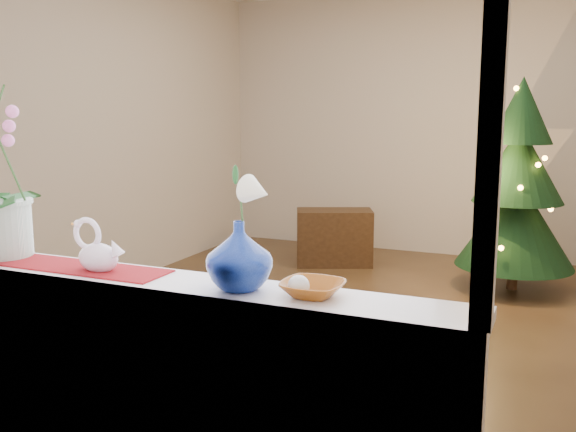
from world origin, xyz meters
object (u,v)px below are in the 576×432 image
at_px(xmas_tree, 518,185).
at_px(blue_vase, 239,250).
at_px(paperweight, 299,286).
at_px(side_table, 334,237).
at_px(amber_dish, 313,290).
at_px(swan, 98,247).

bearing_deg(xmas_tree, blue_vase, -99.31).
height_order(blue_vase, paperweight, blue_vase).
bearing_deg(side_table, blue_vase, -98.38).
relative_size(blue_vase, side_table, 0.36).
relative_size(amber_dish, xmas_tree, 0.10).
distance_m(amber_dish, xmas_tree, 3.76).
xyz_separation_m(amber_dish, side_table, (-1.31, 3.96, -0.67)).
relative_size(paperweight, xmas_tree, 0.04).
distance_m(paperweight, xmas_tree, 3.79).
distance_m(xmas_tree, side_table, 1.80).
xyz_separation_m(blue_vase, paperweight, (0.21, -0.00, -0.10)).
height_order(swan, blue_vase, blue_vase).
relative_size(blue_vase, amber_dish, 1.54).
height_order(paperweight, side_table, paperweight).
distance_m(swan, blue_vase, 0.59).
distance_m(blue_vase, side_table, 4.19).
distance_m(blue_vase, xmas_tree, 3.82).
height_order(amber_dish, xmas_tree, xmas_tree).
bearing_deg(side_table, amber_dish, -94.96).
bearing_deg(amber_dish, side_table, 108.29).
bearing_deg(blue_vase, side_table, 104.87).
relative_size(swan, blue_vase, 0.84).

